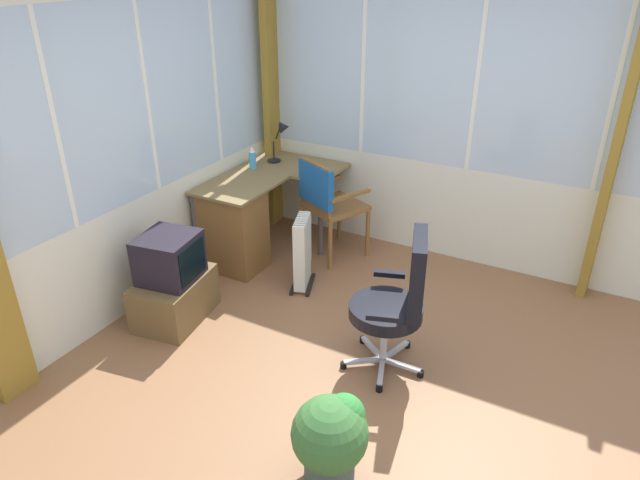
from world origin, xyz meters
TOP-DOWN VIEW (x-y plane):
  - ground at (0.00, 0.00)m, footprint 5.12×5.12m
  - north_window_panel at (-0.00, 2.09)m, footprint 4.12×0.07m
  - east_window_panel at (2.09, -0.00)m, footprint 0.07×4.12m
  - curtain_corner at (1.96, 1.96)m, footprint 0.26×0.10m
  - curtain_east_far at (2.01, -1.13)m, footprint 0.26×0.09m
  - desk at (0.98, 1.73)m, footprint 1.36×0.92m
  - desk_lamp at (1.79, 1.75)m, footprint 0.24×0.20m
  - tv_remote at (1.74, 1.38)m, footprint 0.07×0.16m
  - spray_bottle at (1.46, 1.87)m, footprint 0.06×0.06m
  - wooden_armchair at (1.47, 1.11)m, footprint 0.64×0.64m
  - office_chair at (0.30, -0.08)m, footprint 0.63×0.55m
  - tv_on_stand at (0.02, 1.66)m, footprint 0.70×0.54m
  - space_heater at (0.94, 1.03)m, footprint 0.41×0.28m
  - potted_plant at (-0.75, -0.13)m, footprint 0.42×0.42m

SIDE VIEW (x-z plane):
  - ground at x=0.00m, z-range -0.06..0.00m
  - potted_plant at x=-0.75m, z-range 0.04..0.57m
  - tv_on_stand at x=0.02m, z-range -0.04..0.68m
  - space_heater at x=0.94m, z-range 0.00..0.65m
  - desk at x=0.98m, z-range 0.03..0.80m
  - office_chair at x=0.30m, z-range 0.06..1.08m
  - wooden_armchair at x=1.47m, z-range 0.14..1.10m
  - tv_remote at x=1.74m, z-range 0.76..0.79m
  - spray_bottle at x=1.46m, z-range 0.76..0.98m
  - desk_lamp at x=1.79m, z-range 0.82..1.22m
  - curtain_corner at x=1.96m, z-range 0.00..2.42m
  - curtain_east_far at x=2.01m, z-range 0.00..2.42m
  - east_window_panel at x=2.09m, z-range 0.00..2.51m
  - north_window_panel at x=0.00m, z-range 0.00..2.52m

